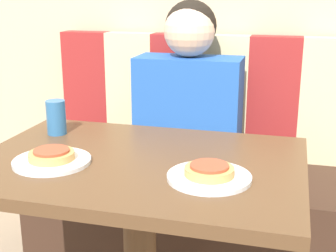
% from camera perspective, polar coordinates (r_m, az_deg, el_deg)
% --- Properties ---
extents(booth_seat, '(1.35, 0.56, 0.49)m').
position_cam_1_polar(booth_seat, '(2.15, 2.34, -11.22)').
color(booth_seat, '#382319').
rests_on(booth_seat, ground_plane).
extents(booth_backrest, '(1.35, 0.10, 0.55)m').
position_cam_1_polar(booth_backrest, '(2.19, 3.85, 3.83)').
color(booth_backrest, maroon).
rests_on(booth_backrest, booth_seat).
extents(dining_table, '(0.95, 0.67, 0.77)m').
position_cam_1_polar(dining_table, '(1.40, -3.56, -8.39)').
color(dining_table, brown).
rests_on(dining_table, ground_plane).
extents(person, '(0.44, 0.23, 0.71)m').
position_cam_1_polar(person, '(1.96, 2.56, 4.49)').
color(person, '#2356B2').
rests_on(person, booth_seat).
extents(plate_left, '(0.22, 0.22, 0.01)m').
position_cam_1_polar(plate_left, '(1.36, -13.95, -4.18)').
color(plate_left, white).
rests_on(plate_left, dining_table).
extents(plate_right, '(0.22, 0.22, 0.01)m').
position_cam_1_polar(plate_right, '(1.22, 5.04, -6.23)').
color(plate_right, white).
rests_on(plate_right, dining_table).
extents(pizza_left, '(0.13, 0.13, 0.03)m').
position_cam_1_polar(pizza_left, '(1.36, -14.01, -3.42)').
color(pizza_left, tan).
rests_on(pizza_left, plate_left).
extents(pizza_right, '(0.13, 0.13, 0.03)m').
position_cam_1_polar(pizza_right, '(1.21, 5.06, -5.39)').
color(pizza_right, tan).
rests_on(pizza_right, plate_right).
extents(drinking_cup, '(0.06, 0.06, 0.12)m').
position_cam_1_polar(drinking_cup, '(1.62, -13.48, 1.03)').
color(drinking_cup, '#2D669E').
rests_on(drinking_cup, dining_table).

